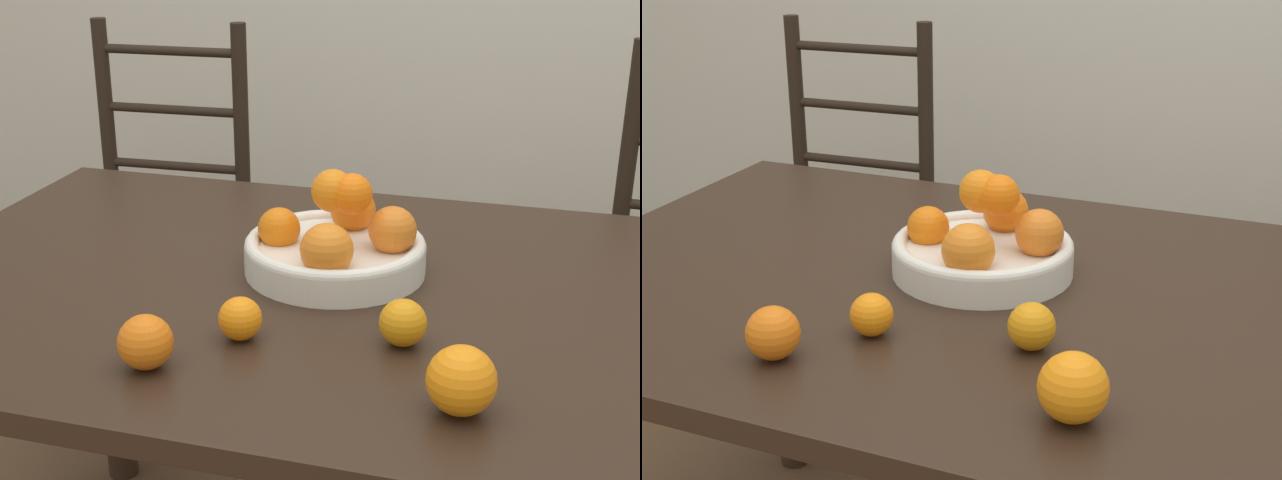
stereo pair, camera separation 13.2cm
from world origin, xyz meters
TOP-DOWN VIEW (x-y plane):
  - dining_table at (0.00, 0.00)m, footprint 1.61×0.92m
  - fruit_bowl at (-0.11, 0.05)m, footprint 0.29×0.29m
  - orange_loose_0 at (0.04, -0.17)m, footprint 0.06×0.06m
  - orange_loose_1 at (-0.26, -0.32)m, footprint 0.07×0.07m
  - orange_loose_2 at (0.14, -0.31)m, footprint 0.08×0.08m
  - orange_loose_3 at (-0.18, -0.21)m, footprint 0.06×0.06m
  - chair_left at (-0.78, 0.74)m, footprint 0.44×0.42m

SIDE VIEW (x-z plane):
  - chair_left at x=-0.78m, z-range -0.03..0.98m
  - dining_table at x=0.00m, z-range 0.27..1.01m
  - orange_loose_3 at x=-0.18m, z-range 0.74..0.80m
  - orange_loose_0 at x=0.04m, z-range 0.74..0.80m
  - orange_loose_1 at x=-0.26m, z-range 0.74..0.81m
  - orange_loose_2 at x=0.14m, z-range 0.74..0.82m
  - fruit_bowl at x=-0.11m, z-range 0.70..0.87m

